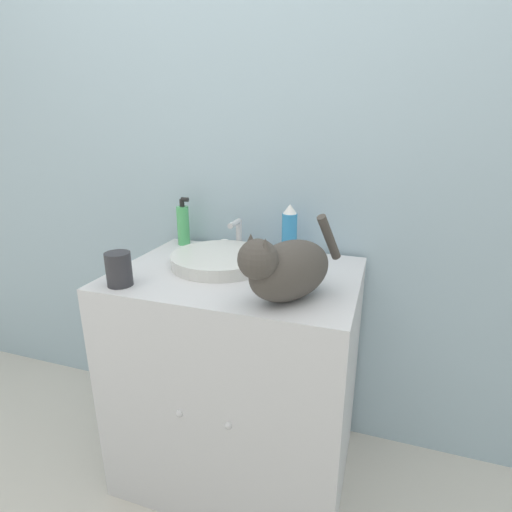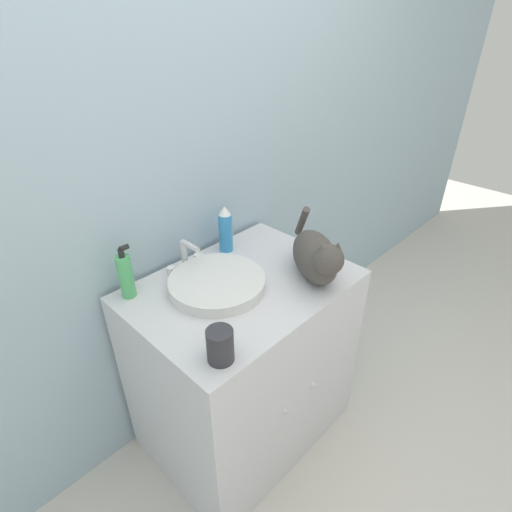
{
  "view_description": "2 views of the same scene",
  "coord_description": "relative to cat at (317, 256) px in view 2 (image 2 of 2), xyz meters",
  "views": [
    {
      "loc": [
        0.47,
        -0.9,
        1.32
      ],
      "look_at": [
        0.08,
        0.26,
        0.91
      ],
      "focal_mm": 28.0,
      "sensor_mm": 36.0,
      "label": 1
    },
    {
      "loc": [
        -0.83,
        -0.58,
        1.7
      ],
      "look_at": [
        0.04,
        0.27,
        0.95
      ],
      "focal_mm": 28.0,
      "sensor_mm": 36.0,
      "label": 2
    }
  ],
  "objects": [
    {
      "name": "cup",
      "position": [
        -0.52,
        -0.05,
        -0.04
      ],
      "size": [
        0.08,
        0.08,
        0.11
      ],
      "color": "#2D2D33",
      "rests_on": "vanity_cabinet"
    },
    {
      "name": "faucet",
      "position": [
        -0.3,
        0.4,
        -0.04
      ],
      "size": [
        0.16,
        0.11,
        0.13
      ],
      "color": "silver",
      "rests_on": "vanity_cabinet"
    },
    {
      "name": "vanity_cabinet",
      "position": [
        -0.22,
        0.17,
        -0.51
      ],
      "size": [
        0.83,
        0.61,
        0.83
      ],
      "color": "silver",
      "rests_on": "ground_plane"
    },
    {
      "name": "ground_plane",
      "position": [
        -0.22,
        -0.13,
        -0.93
      ],
      "size": [
        8.0,
        8.0,
        0.0
      ],
      "primitive_type": "plane",
      "color": "beige"
    },
    {
      "name": "wall_back",
      "position": [
        -0.22,
        0.52,
        0.32
      ],
      "size": [
        6.0,
        0.05,
        2.5
      ],
      "color": "#9EB7C6",
      "rests_on": "ground_plane"
    },
    {
      "name": "sink_basin",
      "position": [
        -0.3,
        0.22,
        -0.08
      ],
      "size": [
        0.35,
        0.35,
        0.04
      ],
      "color": "silver",
      "rests_on": "vanity_cabinet"
    },
    {
      "name": "soap_bottle",
      "position": [
        -0.55,
        0.41,
        -0.01
      ],
      "size": [
        0.05,
        0.05,
        0.2
      ],
      "color": "#4CB266",
      "rests_on": "vanity_cabinet"
    },
    {
      "name": "spray_bottle",
      "position": [
        -0.09,
        0.4,
        -0.0
      ],
      "size": [
        0.06,
        0.06,
        0.2
      ],
      "color": "#338CCC",
      "rests_on": "vanity_cabinet"
    },
    {
      "name": "cat",
      "position": [
        0.0,
        0.0,
        0.0
      ],
      "size": [
        0.28,
        0.36,
        0.23
      ],
      "rotation": [
        0.0,
        0.0,
        -2.14
      ],
      "color": "#47423D",
      "rests_on": "vanity_cabinet"
    }
  ]
}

